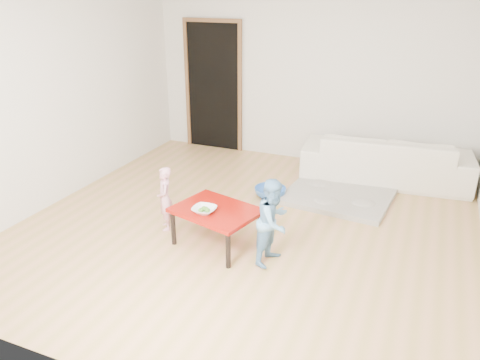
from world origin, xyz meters
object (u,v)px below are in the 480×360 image
Objects in this scene: sofa at (386,158)px; basin at (270,192)px; child_pink at (165,199)px; child_blue at (274,222)px; bowl at (204,210)px; red_table at (217,227)px.

sofa reaches higher than basin.
child_blue is (1.35, -0.18, 0.07)m from child_pink.
basin is at bearing 82.79° from bowl.
child_pink reaches higher than bowl.
basin is at bearing 113.31° from child_pink.
child_pink is at bearing 158.84° from bowl.
child_blue is at bearing 47.96° from child_pink.
basin is (-1.30, -1.18, -0.27)m from sofa.
sofa reaches higher than red_table.
child_pink is 1.36m from child_blue.
child_pink is (-2.10, -2.46, 0.04)m from sofa.
child_blue is 2.14× the size of basin.
sofa is 2.75m from child_blue.
child_pink is at bearing -122.39° from basin.
bowl reaches higher than red_table.
bowl is 1.57m from basin.
red_table is (-1.41, -2.57, -0.12)m from sofa.
child_pink is 0.83× the size of child_blue.
child_blue is at bearing 68.84° from sofa.
sofa is 3.08m from bowl.
bowl is at bearing 55.95° from sofa.
sofa is at bearing 105.13° from child_pink.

